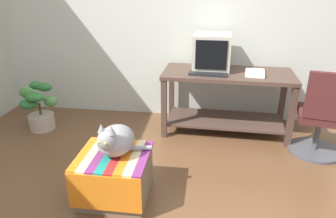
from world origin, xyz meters
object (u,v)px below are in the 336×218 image
at_px(tv_monitor, 212,52).
at_px(ottoman_with_blanket, 115,176).
at_px(desk, 227,92).
at_px(book, 255,73).
at_px(potted_plant, 39,109).
at_px(cat, 115,140).
at_px(keyboard, 208,74).
at_px(office_chair, 321,120).

height_order(tv_monitor, ottoman_with_blanket, tv_monitor).
height_order(desk, tv_monitor, tv_monitor).
height_order(tv_monitor, book, tv_monitor).
relative_size(book, potted_plant, 0.50).
bearing_deg(book, desk, 174.92).
relative_size(book, cat, 0.63).
distance_m(book, potted_plant, 2.47).
height_order(desk, keyboard, keyboard).
distance_m(tv_monitor, book, 0.52).
bearing_deg(ottoman_with_blanket, cat, 30.14).
xyz_separation_m(cat, office_chair, (1.79, 0.90, -0.13)).
relative_size(desk, potted_plant, 2.62).
height_order(tv_monitor, cat, tv_monitor).
xyz_separation_m(tv_monitor, cat, (-0.71, -1.42, -0.39)).
distance_m(potted_plant, office_chair, 3.04).
bearing_deg(desk, potted_plant, -171.41).
distance_m(book, ottoman_with_blanket, 1.83).
distance_m(desk, potted_plant, 2.16).
distance_m(desk, ottoman_with_blanket, 1.65).
distance_m(tv_monitor, cat, 1.64).
xyz_separation_m(keyboard, ottoman_with_blanket, (-0.70, -1.21, -0.52)).
height_order(ottoman_with_blanket, cat, cat).
height_order(tv_monitor, office_chair, tv_monitor).
xyz_separation_m(tv_monitor, office_chair, (1.08, -0.53, -0.51)).
bearing_deg(book, ottoman_with_blanket, -126.52).
distance_m(desk, tv_monitor, 0.47).
relative_size(tv_monitor, ottoman_with_blanket, 0.78).
height_order(desk, office_chair, office_chair).
distance_m(keyboard, potted_plant, 1.98).
bearing_deg(book, office_chair, -24.77).
xyz_separation_m(desk, cat, (-0.89, -1.33, 0.03)).
bearing_deg(ottoman_with_blanket, tv_monitor, 63.20).
distance_m(desk, office_chair, 1.00).
relative_size(keyboard, ottoman_with_blanket, 0.73).
height_order(cat, office_chair, office_chair).
distance_m(desk, book, 0.37).
distance_m(tv_monitor, ottoman_with_blanket, 1.76).
relative_size(tv_monitor, potted_plant, 0.78).
bearing_deg(tv_monitor, book, -16.17).
bearing_deg(ottoman_with_blanket, office_chair, 26.71).
bearing_deg(desk, office_chair, -23.61).
bearing_deg(ottoman_with_blanket, potted_plant, 138.28).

